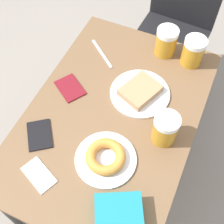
{
  "coord_description": "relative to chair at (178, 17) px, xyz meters",
  "views": [
    {
      "loc": [
        0.27,
        -0.6,
        1.74
      ],
      "look_at": [
        0.0,
        0.0,
        0.72
      ],
      "focal_mm": 50.0,
      "sensor_mm": 36.0,
      "label": 1
    }
  ],
  "objects": [
    {
      "name": "beer_mug_right",
      "position": [
        0.18,
        -0.88,
        0.24
      ],
      "size": [
        0.09,
        0.09,
        0.13
      ],
      "color": "#C68C23",
      "rests_on": "table"
    },
    {
      "name": "beer_mug_left",
      "position": [
        0.17,
        -0.47,
        0.24
      ],
      "size": [
        0.09,
        0.09,
        0.13
      ],
      "color": "#C68C23",
      "rests_on": "table"
    },
    {
      "name": "passport_near_edge",
      "position": [
        -0.25,
        -1.06,
        0.18
      ],
      "size": [
        0.15,
        0.15,
        0.01
      ],
      "rotation": [
        0.0,
        0.0,
        0.63
      ],
      "color": "black",
      "rests_on": "table"
    },
    {
      "name": "plate_with_donut",
      "position": [
        0.02,
        -1.05,
        0.19
      ],
      "size": [
        0.22,
        0.22,
        0.05
      ],
      "color": "silver",
      "rests_on": "table"
    },
    {
      "name": "napkin_folded",
      "position": [
        -0.16,
        -1.2,
        0.18
      ],
      "size": [
        0.14,
        0.12,
        0.0
      ],
      "rotation": [
        0.0,
        0.0,
        5.87
      ],
      "color": "white",
      "rests_on": "table"
    },
    {
      "name": "blue_pouch",
      "position": [
        0.15,
        -1.22,
        0.21
      ],
      "size": [
        0.19,
        0.18,
        0.06
      ],
      "rotation": [
        0.0,
        0.0,
        3.61
      ],
      "color": "teal",
      "rests_on": "table"
    },
    {
      "name": "ground_plane",
      "position": [
        -0.03,
        -0.87,
        -0.53
      ],
      "size": [
        8.0,
        8.0,
        0.0
      ],
      "primitive_type": "plane",
      "color": "gray"
    },
    {
      "name": "fork",
      "position": [
        -0.21,
        -0.59,
        0.18
      ],
      "size": [
        0.15,
        0.13,
        0.0
      ],
      "rotation": [
        0.0,
        0.0,
        4.04
      ],
      "color": "silver",
      "rests_on": "table"
    },
    {
      "name": "passport_far_edge",
      "position": [
        -0.25,
        -0.82,
        0.18
      ],
      "size": [
        0.15,
        0.14,
        0.01
      ],
      "rotation": [
        0.0,
        0.0,
        0.98
      ],
      "color": "maroon",
      "rests_on": "table"
    },
    {
      "name": "table",
      "position": [
        -0.03,
        -0.87,
        0.11
      ],
      "size": [
        0.65,
        0.98,
        0.7
      ],
      "color": "brown",
      "rests_on": "ground_plane"
    },
    {
      "name": "plate_with_cake",
      "position": [
        0.03,
        -0.73,
        0.19
      ],
      "size": [
        0.25,
        0.25,
        0.04
      ],
      "color": "silver",
      "rests_on": "table"
    },
    {
      "name": "chair",
      "position": [
        0.0,
        0.0,
        0.0
      ],
      "size": [
        0.42,
        0.42,
        0.89
      ],
      "rotation": [
        0.0,
        0.0,
        -0.06
      ],
      "color": "black",
      "rests_on": "ground_plane"
    },
    {
      "name": "beer_mug_center",
      "position": [
        0.05,
        -0.46,
        0.24
      ],
      "size": [
        0.09,
        0.09,
        0.13
      ],
      "color": "#C68C23",
      "rests_on": "table"
    }
  ]
}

